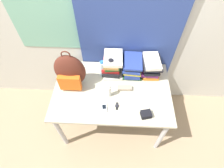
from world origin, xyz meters
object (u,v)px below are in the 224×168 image
at_px(book_stack_left, 112,65).
at_px(book_stack_center, 132,66).
at_px(backpack, 70,72).
at_px(book_stack_right, 151,66).
at_px(camera_pouch, 146,114).
at_px(water_bottle, 102,69).
at_px(wristwatch, 117,106).
at_px(sunscreen_bottle, 109,91).
at_px(sunglasses_case, 125,88).
at_px(sports_bottle, 111,69).
at_px(cell_phone, 104,107).

relative_size(book_stack_left, book_stack_center, 0.97).
height_order(backpack, book_stack_right, backpack).
xyz_separation_m(book_stack_center, camera_pouch, (0.12, -0.55, -0.07)).
relative_size(book_stack_left, water_bottle, 1.23).
height_order(book_stack_left, wristwatch, book_stack_left).
height_order(water_bottle, wristwatch, water_bottle).
relative_size(water_bottle, camera_pouch, 2.05).
relative_size(backpack, book_stack_right, 1.67).
distance_m(sunscreen_bottle, sunglasses_case, 0.20).
distance_m(sports_bottle, sunscreen_bottle, 0.27).
bearing_deg(book_stack_center, wristwatch, -108.69).
bearing_deg(backpack, sunscreen_bottle, -18.52).
bearing_deg(water_bottle, book_stack_right, 6.73).
relative_size(backpack, water_bottle, 2.06).
height_order(water_bottle, cell_phone, water_bottle).
xyz_separation_m(book_stack_center, cell_phone, (-0.28, -0.48, -0.09)).
bearing_deg(camera_pouch, sunglasses_case, 123.68).
distance_m(backpack, camera_pouch, 0.86).
distance_m(book_stack_center, wristwatch, 0.50).
bearing_deg(water_bottle, backpack, -156.58).
bearing_deg(sunglasses_case, book_stack_left, 121.69).
relative_size(book_stack_left, book_stack_right, 0.99).
bearing_deg(water_bottle, cell_phone, -83.21).
bearing_deg(book_stack_center, sunscreen_bottle, -126.43).
relative_size(book_stack_center, sunscreen_bottle, 1.73).
distance_m(backpack, sunscreen_bottle, 0.44).
height_order(book_stack_right, water_bottle, water_bottle).
distance_m(book_stack_left, sports_bottle, 0.06).
bearing_deg(wristwatch, backpack, 151.91).
bearing_deg(wristwatch, cell_phone, -170.15).
bearing_deg(book_stack_center, book_stack_left, -178.82).
distance_m(book_stack_right, camera_pouch, 0.56).
bearing_deg(sports_bottle, cell_phone, -96.39).
relative_size(cell_phone, camera_pouch, 1.00).
xyz_separation_m(sports_bottle, sunscreen_bottle, (-0.01, -0.27, -0.04)).
xyz_separation_m(sunscreen_bottle, cell_phone, (-0.04, -0.15, -0.07)).
xyz_separation_m(book_stack_center, sunglasses_case, (-0.08, -0.25, -0.08)).
bearing_deg(backpack, book_stack_center, 17.11).
xyz_separation_m(backpack, camera_pouch, (0.77, -0.35, -0.17)).
relative_size(book_stack_center, camera_pouch, 2.60).
xyz_separation_m(backpack, sports_bottle, (0.41, 0.14, -0.08)).
bearing_deg(book_stack_center, backpack, -162.89).
xyz_separation_m(water_bottle, wristwatch, (0.18, -0.40, -0.10)).
bearing_deg(camera_pouch, book_stack_right, 82.16).
distance_m(book_stack_right, sports_bottle, 0.44).
relative_size(book_stack_center, water_bottle, 1.27).
bearing_deg(book_stack_center, cell_phone, -120.42).
xyz_separation_m(book_stack_right, cell_phone, (-0.48, -0.48, -0.10)).
relative_size(book_stack_right, camera_pouch, 2.54).
xyz_separation_m(backpack, book_stack_right, (0.85, 0.20, -0.09)).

